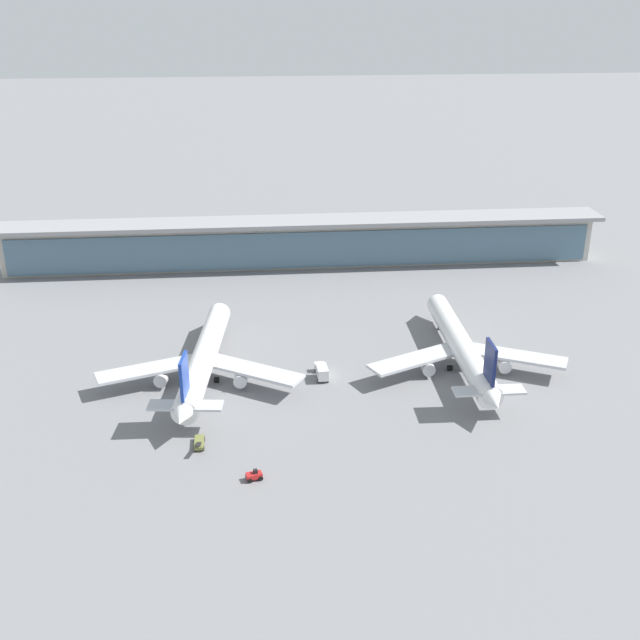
{
  "coord_description": "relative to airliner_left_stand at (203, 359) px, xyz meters",
  "views": [
    {
      "loc": [
        -15.15,
        -155.92,
        81.33
      ],
      "look_at": [
        0.0,
        13.75,
        7.24
      ],
      "focal_mm": 43.88,
      "sensor_mm": 36.0,
      "label": 1
    }
  ],
  "objects": [
    {
      "name": "ground_plane",
      "position": [
        27.01,
        0.22,
        -4.96
      ],
      "size": [
        1200.0,
        1200.0,
        0.0
      ],
      "primitive_type": "plane",
      "color": "slate"
    },
    {
      "name": "airliner_left_stand",
      "position": [
        0.0,
        0.0,
        0.0
      ],
      "size": [
        45.24,
        59.16,
        15.75
      ],
      "color": "white",
      "rests_on": "ground"
    },
    {
      "name": "airliner_centre_stand",
      "position": [
        58.21,
        0.8,
        0.0
      ],
      "size": [
        45.51,
        59.02,
        15.75
      ],
      "color": "white",
      "rests_on": "ground"
    },
    {
      "name": "service_truck_near_nose_white",
      "position": [
        25.98,
        -1.63,
        -3.27
      ],
      "size": [
        2.68,
        7.4,
        3.1
      ],
      "color": "silver",
      "rests_on": "ground"
    },
    {
      "name": "service_truck_under_wing_red",
      "position": [
        10.54,
        -39.28,
        -4.09
      ],
      "size": [
        3.21,
        2.4,
        2.05
      ],
      "color": "#B21E1E",
      "rests_on": "ground"
    },
    {
      "name": "service_truck_mid_apron_olive",
      "position": [
        0.25,
        -27.49,
        -4.15
      ],
      "size": [
        2.01,
        6.83,
        2.7
      ],
      "color": "olive",
      "rests_on": "ground"
    },
    {
      "name": "terminal_building",
      "position": [
        27.01,
        73.51,
        2.91
      ],
      "size": [
        183.6,
        12.8,
        15.2
      ],
      "color": "#B2ADA3",
      "rests_on": "ground"
    }
  ]
}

